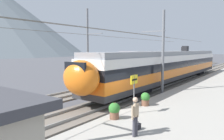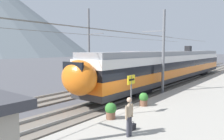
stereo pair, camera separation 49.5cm
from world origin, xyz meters
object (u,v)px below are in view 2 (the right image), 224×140
(train_near_platform, at_px, (173,65))
(platform_sign, at_px, (131,86))
(catenary_mast_mid, at_px, (162,51))
(potted_plant_by_shelter, at_px, (111,110))
(catenary_mast_far_side, at_px, (90,47))
(passenger_walking, at_px, (129,115))
(handbag_beside_passenger, at_px, (133,127))
(train_far_track, at_px, (177,60))
(potted_plant_platform_edge, at_px, (144,99))

(train_near_platform, distance_m, platform_sign, 14.61)
(catenary_mast_mid, xyz_separation_m, potted_plant_by_shelter, (-8.60, -1.12, -3.05))
(catenary_mast_far_side, xyz_separation_m, potted_plant_by_shelter, (-8.13, -9.28, -3.48))
(passenger_walking, bearing_deg, potted_plant_by_shelter, 56.73)
(catenary_mast_far_side, relative_size, handbag_beside_passenger, 102.86)
(train_far_track, height_order, catenary_mast_far_side, catenary_mast_far_side)
(train_far_track, xyz_separation_m, potted_plant_platform_edge, (-25.56, -7.58, -1.40))
(train_far_track, relative_size, potted_plant_platform_edge, 39.25)
(train_near_platform, bearing_deg, train_far_track, 19.14)
(train_far_track, relative_size, handbag_beside_passenger, 84.75)
(potted_plant_platform_edge, bearing_deg, potted_plant_by_shelter, 179.04)
(train_near_platform, height_order, potted_plant_by_shelter, train_near_platform)
(potted_plant_by_shelter, bearing_deg, train_near_platform, 10.51)
(platform_sign, relative_size, passenger_walking, 1.32)
(catenary_mast_far_side, distance_m, potted_plant_by_shelter, 12.82)
(passenger_walking, bearing_deg, catenary_mast_mid, 17.67)
(passenger_walking, bearing_deg, train_far_track, 17.52)
(potted_plant_platform_edge, xyz_separation_m, potted_plant_by_shelter, (-3.43, 0.06, 0.01))
(catenary_mast_mid, distance_m, platform_sign, 7.53)
(platform_sign, xyz_separation_m, passenger_walking, (-2.81, -1.71, -0.69))
(handbag_beside_passenger, bearing_deg, train_far_track, 17.44)
(catenary_mast_mid, bearing_deg, train_near_platform, 14.19)
(catenary_mast_far_side, height_order, passenger_walking, catenary_mast_far_side)
(catenary_mast_mid, distance_m, passenger_walking, 10.76)
(platform_sign, distance_m, passenger_walking, 3.36)
(catenary_mast_mid, xyz_separation_m, platform_sign, (-7.14, -1.46, -1.90))
(train_far_track, height_order, potted_plant_platform_edge, train_far_track)
(handbag_beside_passenger, bearing_deg, potted_plant_by_shelter, 70.81)
(catenary_mast_mid, height_order, potted_plant_by_shelter, catenary_mast_mid)
(handbag_beside_passenger, height_order, potted_plant_platform_edge, potted_plant_platform_edge)
(catenary_mast_far_side, distance_m, potted_plant_platform_edge, 11.02)
(train_far_track, distance_m, platform_sign, 28.64)
(catenary_mast_far_side, relative_size, potted_plant_platform_edge, 47.63)
(passenger_walking, bearing_deg, handbag_beside_passenger, 20.86)
(catenary_mast_far_side, xyz_separation_m, platform_sign, (-6.67, -9.62, -2.33))
(potted_plant_by_shelter, bearing_deg, platform_sign, -13.26)
(handbag_beside_passenger, bearing_deg, catenary_mast_mid, 17.41)
(catenary_mast_mid, bearing_deg, catenary_mast_far_side, 93.32)
(handbag_beside_passenger, distance_m, potted_plant_platform_edge, 4.41)
(potted_plant_platform_edge, relative_size, potted_plant_by_shelter, 1.00)
(train_near_platform, bearing_deg, platform_sign, -167.12)
(potted_plant_by_shelter, bearing_deg, train_far_track, 14.55)
(catenary_mast_mid, relative_size, handbag_beside_passenger, 102.86)
(train_near_platform, xyz_separation_m, potted_plant_by_shelter, (-15.70, -2.91, -1.39))
(potted_plant_platform_edge, bearing_deg, catenary_mast_far_side, 63.27)
(train_far_track, relative_size, catenary_mast_far_side, 0.82)
(train_far_track, xyz_separation_m, passenger_walking, (-30.34, -9.58, -0.94))
(train_near_platform, xyz_separation_m, potted_plant_platform_edge, (-12.27, -2.97, -1.40))
(train_near_platform, bearing_deg, handbag_beside_passenger, -163.97)
(passenger_walking, distance_m, handbag_beside_passenger, 1.12)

